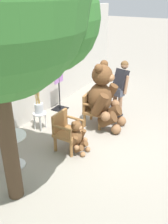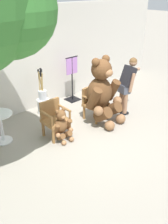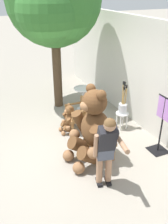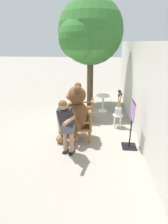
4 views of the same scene
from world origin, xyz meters
TOP-DOWN VIEW (x-y plane):
  - ground_plane at (0.00, 0.00)m, footprint 60.00×60.00m
  - back_wall at (0.00, 2.40)m, footprint 10.00×0.16m
  - wooden_chair_left at (-0.65, 0.72)m, footprint 0.57×0.53m
  - wooden_chair_right at (0.65, 0.72)m, footprint 0.61×0.57m
  - teddy_bear_large at (0.66, 0.45)m, footprint 1.04×1.01m
  - teddy_bear_small at (-0.66, 0.44)m, footprint 0.47×0.45m
  - person_visitor at (1.50, 0.33)m, footprint 0.81×0.48m
  - white_stool at (-0.25, 1.78)m, footprint 0.34×0.34m
  - brush_bucket at (-0.25, 1.79)m, footprint 0.22×0.22m
  - round_side_table at (-1.70, 1.30)m, footprint 0.56×0.56m
  - patio_tree at (-2.20, 0.64)m, footprint 2.73×2.60m
  - clothing_display_stand at (0.99, 2.01)m, footprint 0.44×0.40m

SIDE VIEW (x-z plane):
  - ground_plane at x=0.00m, z-range 0.00..0.00m
  - white_stool at x=-0.25m, z-range 0.13..0.59m
  - teddy_bear_small at x=-0.66m, z-range -0.01..0.78m
  - round_side_table at x=-1.70m, z-range 0.09..0.81m
  - wooden_chair_left at x=-0.65m, z-range 0.03..0.89m
  - wooden_chair_right at x=0.65m, z-range 0.03..0.89m
  - brush_bucket at x=-0.25m, z-range 0.22..1.11m
  - clothing_display_stand at x=0.99m, z-range 0.04..1.40m
  - teddy_bear_large at x=0.66m, z-range -0.02..1.70m
  - person_visitor at x=1.50m, z-range 0.14..1.70m
  - back_wall at x=0.00m, z-range 0.00..2.80m
  - patio_tree at x=-2.20m, z-range 0.87..5.33m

